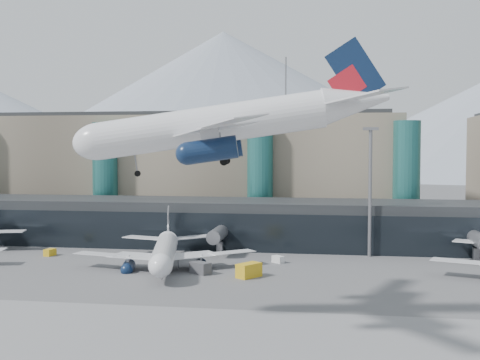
# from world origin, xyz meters

# --- Properties ---
(ground) EXTENTS (900.00, 900.00, 0.00)m
(ground) POSITION_xyz_m (0.00, 0.00, 0.00)
(ground) COLOR #515154
(ground) RESTS_ON ground
(runway_strip) EXTENTS (400.00, 40.00, 0.04)m
(runway_strip) POSITION_xyz_m (0.00, -15.00, 0.02)
(runway_strip) COLOR slate
(runway_strip) RESTS_ON ground
(runway_markings) EXTENTS (128.00, 1.00, 0.02)m
(runway_markings) POSITION_xyz_m (-0.00, -15.00, 0.05)
(runway_markings) COLOR gold
(runway_markings) RESTS_ON ground
(concourse) EXTENTS (170.00, 27.00, 10.00)m
(concourse) POSITION_xyz_m (-0.02, 57.73, 4.97)
(concourse) COLOR black
(concourse) RESTS_ON ground
(terminal_main) EXTENTS (130.00, 30.00, 31.00)m
(terminal_main) POSITION_xyz_m (-25.00, 90.00, 15.44)
(terminal_main) COLOR gray
(terminal_main) RESTS_ON ground
(teal_towers) EXTENTS (116.40, 19.40, 46.00)m
(teal_towers) POSITION_xyz_m (-14.99, 74.01, 14.01)
(teal_towers) COLOR #246763
(teal_towers) RESTS_ON ground
(mountain_ridge) EXTENTS (910.00, 400.00, 110.00)m
(mountain_ridge) POSITION_xyz_m (15.97, 380.00, 45.74)
(mountain_ridge) COLOR gray
(mountain_ridge) RESTS_ON ground
(lightmast_mid) EXTENTS (3.00, 1.20, 25.60)m
(lightmast_mid) POSITION_xyz_m (30.00, 48.00, 14.42)
(lightmast_mid) COLOR slate
(lightmast_mid) RESTS_ON ground
(hero_jet) EXTENTS (38.30, 38.48, 12.47)m
(hero_jet) POSITION_xyz_m (12.24, -3.71, 25.66)
(hero_jet) COLOR silver
(hero_jet) RESTS_ON ground
(jet_parked_mid) EXTENTS (33.66, 34.58, 11.12)m
(jet_parked_mid) POSITION_xyz_m (-7.28, 32.37, 4.21)
(jet_parked_mid) COLOR silver
(jet_parked_mid) RESTS_ON ground
(veh_b) EXTENTS (1.91, 2.61, 1.36)m
(veh_b) POSITION_xyz_m (-33.07, 39.15, 0.68)
(veh_b) COLOR gold
(veh_b) RESTS_ON ground
(veh_c) EXTENTS (4.05, 3.63, 2.00)m
(veh_c) POSITION_xyz_m (0.44, 26.82, 1.00)
(veh_c) COLOR #47474C
(veh_c) RESTS_ON ground
(veh_g) EXTENTS (2.53, 2.41, 1.29)m
(veh_g) POSITION_xyz_m (12.68, 38.75, 0.65)
(veh_g) COLOR silver
(veh_g) RESTS_ON ground
(veh_h) EXTENTS (4.30, 4.76, 2.35)m
(veh_h) POSITION_xyz_m (9.02, 25.33, 1.17)
(veh_h) COLOR gold
(veh_h) RESTS_ON ground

